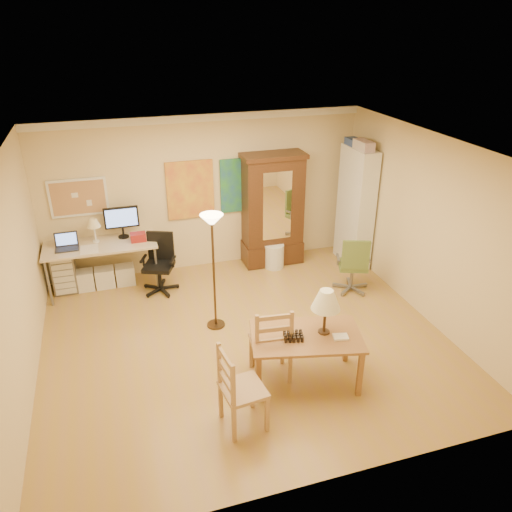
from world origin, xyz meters
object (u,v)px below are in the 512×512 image
object	(u,v)px
computer_desk	(105,260)
office_chair_green	(352,277)
bookshelf	(355,208)
office_chair_black	(160,276)
dining_table	(313,325)
armoire	(273,217)

from	to	relation	value
computer_desk	office_chair_green	distance (m)	4.08
office_chair_green	bookshelf	world-z (taller)	bookshelf
office_chair_black	bookshelf	world-z (taller)	bookshelf
dining_table	computer_desk	xyz separation A→B (m)	(-2.34, 3.19, -0.30)
office_chair_black	office_chair_green	xyz separation A→B (m)	(3.00, -0.96, 0.00)
armoire	computer_desk	bearing A→B (deg)	-178.47
office_chair_green	armoire	xyz separation A→B (m)	(-0.90, 1.42, 0.62)
armoire	bookshelf	world-z (taller)	bookshelf
armoire	bookshelf	bearing A→B (deg)	-17.54
office_chair_green	bookshelf	xyz separation A→B (m)	(0.49, 0.98, 0.80)
dining_table	bookshelf	bearing A→B (deg)	54.76
computer_desk	armoire	size ratio (longest dim) A/B	0.87
armoire	bookshelf	xyz separation A→B (m)	(1.39, -0.44, 0.18)
dining_table	bookshelf	world-z (taller)	bookshelf
dining_table	office_chair_green	world-z (taller)	dining_table
office_chair_black	armoire	size ratio (longest dim) A/B	0.48
office_chair_black	armoire	world-z (taller)	armoire
armoire	bookshelf	size ratio (longest dim) A/B	0.95
dining_table	office_chair_green	size ratio (longest dim) A/B	1.50
bookshelf	computer_desk	bearing A→B (deg)	175.24
dining_table	office_chair_green	distance (m)	2.44
computer_desk	office_chair_black	world-z (taller)	computer_desk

